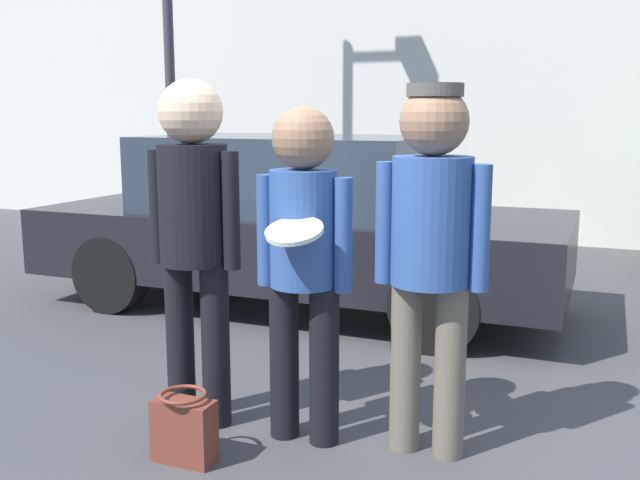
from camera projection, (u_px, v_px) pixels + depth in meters
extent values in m
plane|color=#3F3F42|center=(353.00, 426.00, 3.81)|extent=(56.00, 56.00, 0.00)
cube|color=silver|center=(516.00, 80.00, 9.06)|extent=(24.00, 0.18, 4.15)
cylinder|color=black|center=(180.00, 341.00, 3.85)|extent=(0.15, 0.15, 0.88)
cylinder|color=black|center=(216.00, 346.00, 3.77)|extent=(0.15, 0.15, 0.88)
cylinder|color=black|center=(193.00, 205.00, 3.68)|extent=(0.36, 0.36, 0.62)
cylinder|color=black|center=(158.00, 207.00, 3.76)|extent=(0.09, 0.09, 0.60)
cylinder|color=black|center=(231.00, 211.00, 3.60)|extent=(0.09, 0.09, 0.60)
sphere|color=#DBB28E|center=(191.00, 112.00, 3.59)|extent=(0.33, 0.33, 0.33)
cylinder|color=black|center=(284.00, 360.00, 3.64)|extent=(0.15, 0.15, 0.81)
cylinder|color=black|center=(324.00, 366.00, 3.56)|extent=(0.15, 0.15, 0.81)
cylinder|color=#2D4C8C|center=(303.00, 228.00, 3.48)|extent=(0.33, 0.33, 0.57)
cylinder|color=#2D4C8C|center=(266.00, 230.00, 3.56)|extent=(0.09, 0.09, 0.56)
cylinder|color=#2D4C8C|center=(343.00, 235.00, 3.41)|extent=(0.09, 0.09, 0.56)
sphere|color=#8C664C|center=(303.00, 138.00, 3.40)|extent=(0.30, 0.30, 0.30)
cylinder|color=silver|center=(294.00, 231.00, 3.23)|extent=(0.27, 0.26, 0.10)
cylinder|color=#665B4C|center=(405.00, 366.00, 3.50)|extent=(0.15, 0.15, 0.85)
cylinder|color=#665B4C|center=(450.00, 372.00, 3.42)|extent=(0.15, 0.15, 0.85)
cylinder|color=#2D4C8C|center=(432.00, 221.00, 3.33)|extent=(0.38, 0.38, 0.60)
cylinder|color=#2D4C8C|center=(385.00, 223.00, 3.42)|extent=(0.09, 0.09, 0.59)
cylinder|color=#2D4C8C|center=(480.00, 228.00, 3.25)|extent=(0.09, 0.09, 0.59)
sphere|color=#8C664C|center=(434.00, 121.00, 3.25)|extent=(0.32, 0.32, 0.32)
cylinder|color=#4C4742|center=(435.00, 90.00, 3.23)|extent=(0.26, 0.26, 0.06)
cube|color=black|center=(299.00, 242.00, 6.15)|extent=(4.47, 1.78, 0.56)
cube|color=#28333D|center=(289.00, 173.00, 6.08)|extent=(2.32, 1.53, 0.63)
cylinder|color=black|center=(476.00, 264.00, 6.40)|extent=(0.65, 0.22, 0.65)
cylinder|color=black|center=(436.00, 307.00, 4.96)|extent=(0.65, 0.22, 0.65)
cylinder|color=black|center=(209.00, 243.00, 7.43)|extent=(0.65, 0.22, 0.65)
cylinder|color=black|center=(111.00, 274.00, 5.99)|extent=(0.65, 0.22, 0.65)
cylinder|color=#38383D|center=(168.00, 15.00, 8.34)|extent=(0.12, 0.12, 5.58)
cube|color=brown|center=(184.00, 431.00, 3.40)|extent=(0.30, 0.14, 0.31)
torus|color=brown|center=(183.00, 395.00, 3.37)|extent=(0.23, 0.23, 0.02)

